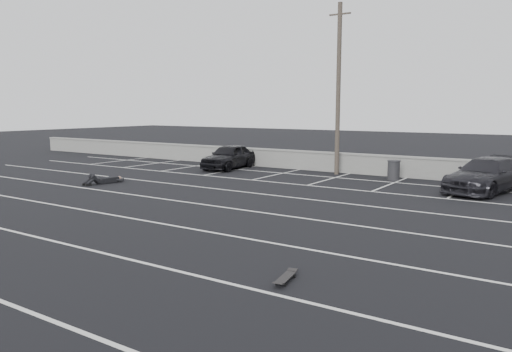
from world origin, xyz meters
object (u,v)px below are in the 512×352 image
Objects in this scene: car_left at (229,156)px; skateboard at (286,278)px; car_right at (487,175)px; utility_pole at (338,89)px; trash_bin at (394,170)px; person at (109,177)px.

skateboard is at bearing -55.59° from car_left.
car_right is at bearing 73.15° from skateboard.
skateboard is (5.93, -15.47, -4.31)m from utility_pole.
trash_bin is 1.16× the size of skateboard.
car_left is 7.22m from utility_pole.
skateboard is at bearing -20.63° from person.
car_left is 0.47× the size of utility_pole.
skateboard is (-1.51, -13.81, -0.63)m from car_right.
utility_pole reaches higher than trash_bin.
trash_bin is at bearing 43.67° from person.
skateboard is at bearing -79.57° from trash_bin.
car_left is at bearing -168.85° from utility_pole.
utility_pole is (-7.44, 1.66, 3.69)m from car_right.
utility_pole is 12.11m from person.
car_left reaches higher than skateboard.
utility_pole is 17.12m from skateboard.
car_right reaches higher than trash_bin.
trash_bin is at bearing -1.25° from car_left.
trash_bin is 0.37× the size of person.
utility_pole reaches higher than person.
car_right is 0.56× the size of utility_pole.
utility_pole is at bearing 171.41° from trash_bin.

